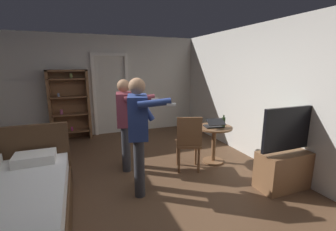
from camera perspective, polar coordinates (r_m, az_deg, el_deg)
ground_plane at (r=3.54m, az=-8.44°, el=-18.87°), size 7.15×7.15×0.00m
wall_back at (r=6.32m, az=-15.76°, el=7.09°), size 5.29×0.12×2.58m
wall_right at (r=4.41m, az=25.81°, el=4.14°), size 0.12×6.74×2.58m
doorway_frame at (r=6.27m, az=-14.01°, el=6.54°), size 0.93×0.08×2.13m
bookshelf at (r=6.11m, az=-23.22°, el=2.99°), size 0.92×0.32×1.72m
tv_flatscreen at (r=3.97m, az=27.63°, el=-10.43°), size 1.09×0.40×1.25m
side_table at (r=4.45m, az=11.34°, el=-5.55°), size 0.66×0.66×0.70m
laptop at (r=4.32m, az=11.38°, el=-2.26°), size 0.37×0.37×0.17m
bottle_on_table at (r=4.37m, az=13.63°, el=-1.58°), size 0.06×0.06×0.23m
wooden_chair at (r=4.00m, az=5.11°, el=-6.37°), size 0.54×0.54×0.99m
person_blue_shirt at (r=3.24m, az=-7.26°, el=-3.10°), size 0.59×0.71×1.67m
person_striped_shirt at (r=4.05m, az=-10.49°, el=-0.74°), size 0.66×0.67×1.60m
suitcase_dark at (r=5.47m, az=-27.02°, el=-5.86°), size 0.65×0.43×0.48m
suitcase_small at (r=5.17m, az=-26.77°, el=-7.58°), size 0.54×0.36×0.35m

